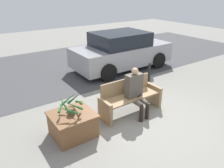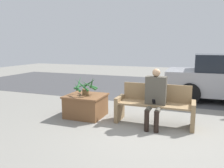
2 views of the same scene
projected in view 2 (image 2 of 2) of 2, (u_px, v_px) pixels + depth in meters
The scene contains 6 objects.
ground_plane at pixel (155, 133), 4.52m from camera, with size 30.00×30.00×0.00m, color gray.
road_surface at pixel (175, 88), 9.41m from camera, with size 20.00×6.00×0.01m, color #424244.
bench at pixel (155, 105), 5.04m from camera, with size 1.77×0.56×0.90m.
person_seated at pixel (155, 95), 4.82m from camera, with size 0.45×0.61×1.30m.
planter_box at pixel (86, 105), 5.58m from camera, with size 0.95×0.88×0.56m.
potted_plant at pixel (85, 87), 5.50m from camera, with size 0.63×0.66×0.48m.
Camera 2 is at (0.66, -4.32, 1.77)m, focal length 35.00 mm.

